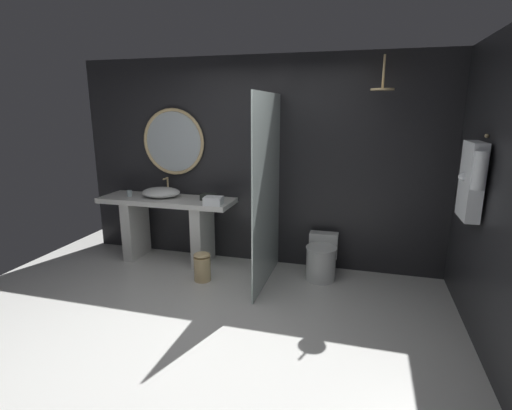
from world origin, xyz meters
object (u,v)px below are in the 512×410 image
toilet (321,258)px  waste_bin (202,266)px  tumbler_cup (129,193)px  folded_hand_towel (213,201)px  rain_shower_head (383,87)px  round_wall_mirror (173,142)px  vessel_sink (161,192)px  tissue_box (208,197)px  hanging_bathrobe (472,178)px

toilet → waste_bin: toilet is taller
tumbler_cup → folded_hand_towel: size_ratio=0.39×
rain_shower_head → toilet: rain_shower_head is taller
round_wall_mirror → toilet: 2.42m
tumbler_cup → rain_shower_head: size_ratio=0.24×
vessel_sink → rain_shower_head: (2.66, -0.10, 1.28)m
vessel_sink → rain_shower_head: bearing=-2.2°
waste_bin → toilet: bearing=19.0°
waste_bin → tumbler_cup: bearing=159.8°
toilet → rain_shower_head: bearing=-4.2°
tissue_box → round_wall_mirror: (-0.57, 0.22, 0.66)m
tissue_box → hanging_bathrobe: hanging_bathrobe is taller
folded_hand_towel → tissue_box: bearing=125.6°
rain_shower_head → waste_bin: 2.79m
tissue_box → rain_shower_head: (2.00, -0.11, 1.30)m
tissue_box → hanging_bathrobe: size_ratio=0.24×
rain_shower_head → hanging_bathrobe: (0.78, -0.62, -0.81)m
waste_bin → folded_hand_towel: 0.79m
tissue_box → folded_hand_towel: folded_hand_towel is taller
vessel_sink → folded_hand_towel: size_ratio=2.33×
tumbler_cup → waste_bin: 1.46m
tumbler_cup → rain_shower_head: 3.34m
waste_bin → folded_hand_towel: size_ratio=1.60×
rain_shower_head → tumbler_cup: bearing=179.6°
toilet → folded_hand_towel: bearing=-173.5°
tumbler_cup → tissue_box: size_ratio=0.46×
tissue_box → folded_hand_towel: (0.16, -0.22, 0.01)m
rain_shower_head → folded_hand_towel: bearing=-176.7°
tumbler_cup → waste_bin: (1.20, -0.44, -0.71)m
tissue_box → toilet: (1.45, -0.07, -0.64)m
tumbler_cup → toilet: (2.53, 0.02, -0.65)m
tissue_box → waste_bin: tissue_box is taller
tumbler_cup → folded_hand_towel: folded_hand_towel is taller
rain_shower_head → toilet: 2.02m
tissue_box → toilet: 1.59m
tissue_box → folded_hand_towel: 0.27m
toilet → tissue_box: bearing=177.3°
tumbler_cup → tissue_box: bearing=4.7°
waste_bin → round_wall_mirror: bearing=132.3°
vessel_sink → hanging_bathrobe: hanging_bathrobe is taller
rain_shower_head → toilet: (-0.55, 0.04, -1.94)m
hanging_bathrobe → waste_bin: bearing=175.7°
vessel_sink → round_wall_mirror: size_ratio=0.58×
toilet → tumbler_cup: bearing=-179.6°
rain_shower_head → toilet: bearing=175.8°
tumbler_cup → round_wall_mirror: round_wall_mirror is taller
vessel_sink → tumbler_cup: 0.43m
tissue_box → round_wall_mirror: 0.90m
round_wall_mirror → rain_shower_head: 2.67m
waste_bin → folded_hand_towel: bearing=83.4°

